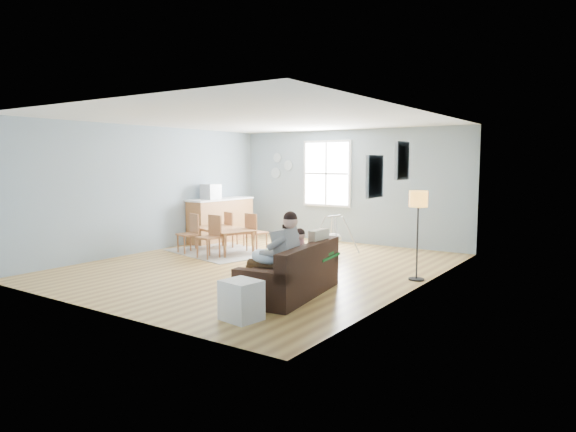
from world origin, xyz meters
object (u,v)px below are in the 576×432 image
Objects in this scene: father at (277,252)px; floor_lamp at (418,207)px; dining_table at (223,240)px; sofa at (293,277)px; chair_nw at (232,228)px; baby_swing at (334,237)px; chair_ne at (254,230)px; chair_se at (211,234)px; chair_sw at (190,231)px; toddler at (294,249)px; counter at (221,219)px; monitor at (211,192)px; storage_cube at (241,300)px.

floor_lamp is at bearing 61.37° from father.
sofa is at bearing -13.49° from dining_table.
baby_swing reaches higher than chair_nw.
chair_ne is at bearing -13.88° from chair_nw.
sofa is 1.58× the size of father.
baby_swing reaches higher than sofa.
father is 1.45× the size of chair_se.
chair_nw is at bearing 76.88° from chair_sw.
toddler reaches higher than chair_nw.
floor_lamp is 4.00m from chair_ne.
chair_ne is 1.79m from counter.
monitor reaches higher than toddler.
chair_ne is 1.83m from monitor.
counter reaches higher than storage_cube.
monitor is (-1.62, 0.39, 0.76)m from chair_ne.
counter is 4.55× the size of monitor.
baby_swing is at bearing 23.41° from chair_ne.
storage_cube is 0.55× the size of baby_swing.
chair_se reaches higher than chair_ne.
toddler is at bearing -124.81° from floor_lamp.
chair_ne is (1.04, 0.88, 0.00)m from chair_sw.
chair_se is at bearing -13.38° from chair_sw.
storage_cube is at bearing -81.76° from toddler.
toddler reaches higher than chair_ne.
sofa is at bearing 95.23° from storage_cube.
chair_ne is at bearing 137.69° from toddler.
storage_cube is 0.60× the size of chair_sw.
toddler reaches higher than sofa.
monitor is at bearing 142.83° from father.
chair_se reaches higher than baby_swing.
floor_lamp is at bearing 59.66° from sofa.
toddler is 0.41× the size of counter.
chair_ne reaches higher than baby_swing.
storage_cube is (-1.02, -3.28, -0.97)m from floor_lamp.
chair_nw is at bearing -33.29° from counter.
floor_lamp is at bearing 2.91° from chair_sw.
sofa is at bearing 74.58° from father.
chair_nw is (-3.45, 3.05, -0.22)m from father.
toddler is 3.28m from baby_swing.
dining_table is (-3.38, 3.47, 0.01)m from storage_cube.
chair_ne is at bearing -13.44° from monitor.
chair_nw is at bearing 132.38° from dining_table.
storage_cube is at bearing -48.37° from chair_nw.
floor_lamp is 1.64× the size of baby_swing.
father reaches higher than chair_sw.
baby_swing is (2.62, 1.56, -0.10)m from chair_sw.
monitor is at bearing 132.94° from chair_se.
chair_sw is at bearing -119.65° from dining_table.
dining_table is at bearing 177.51° from floor_lamp.
counter is (-4.27, 3.15, -0.12)m from toddler.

